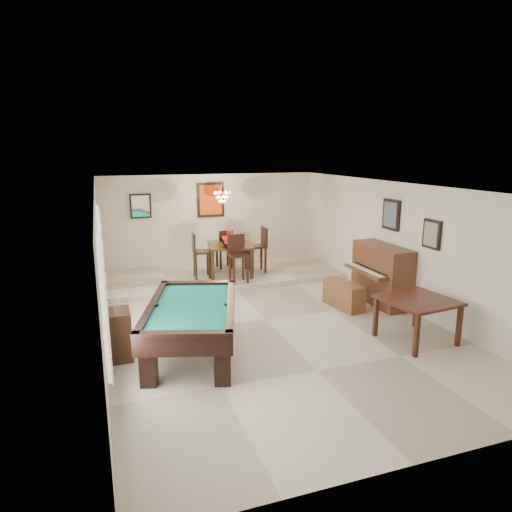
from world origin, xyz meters
TOP-DOWN VIEW (x-y plane):
  - ground_plane at (0.00, 0.00)m, footprint 6.00×9.00m
  - wall_back at (0.00, 4.50)m, footprint 6.00×0.04m
  - wall_front at (0.00, -4.50)m, footprint 6.00×0.04m
  - wall_left at (-3.00, 0.00)m, footprint 0.04×9.00m
  - wall_right at (3.00, 0.00)m, footprint 0.04×9.00m
  - ceiling at (0.00, 0.00)m, footprint 6.00×9.00m
  - dining_step at (0.00, 3.25)m, footprint 6.00×2.50m
  - window_left_front at (-2.97, -2.20)m, footprint 0.06×1.00m
  - window_left_rear at (-2.97, 0.60)m, footprint 0.06×1.00m
  - pool_table at (-1.66, -1.06)m, footprint 2.02×2.78m
  - square_table at (2.11, -1.80)m, footprint 1.24×1.24m
  - upright_piano at (2.55, 0.14)m, footprint 0.86×1.53m
  - piano_bench at (1.79, 0.13)m, footprint 0.52×1.03m
  - apothecary_chest at (-2.78, -0.83)m, footprint 0.35×0.53m
  - dining_table at (0.14, 3.01)m, footprint 1.27×1.27m
  - flower_vase at (0.14, 3.01)m, footprint 0.16×0.16m
  - dining_chair_south at (0.14, 2.27)m, footprint 0.43×0.43m
  - dining_chair_north at (0.17, 3.76)m, footprint 0.42×0.42m
  - dining_chair_west at (-0.61, 2.96)m, footprint 0.45×0.45m
  - dining_chair_east at (0.87, 3.04)m, footprint 0.45×0.45m
  - chandelier at (0.00, 3.20)m, footprint 0.44×0.44m
  - back_painting at (0.00, 4.46)m, footprint 0.75×0.06m
  - back_mirror at (-1.90, 4.46)m, footprint 0.55×0.06m
  - right_picture_upper at (2.96, 0.30)m, footprint 0.06×0.55m
  - right_picture_lower at (2.96, -1.00)m, footprint 0.06×0.45m

SIDE VIEW (x-z plane):
  - ground_plane at x=0.00m, z-range -0.02..0.00m
  - dining_step at x=0.00m, z-range 0.00..0.12m
  - piano_bench at x=1.79m, z-range 0.00..0.55m
  - square_table at x=2.11m, z-range 0.00..0.77m
  - apothecary_chest at x=-2.78m, z-range 0.00..0.79m
  - pool_table at x=-1.66m, z-range 0.00..0.83m
  - dining_table at x=0.14m, z-range 0.12..1.03m
  - upright_piano at x=2.55m, z-range 0.00..1.28m
  - dining_chair_north at x=0.17m, z-range 0.12..1.17m
  - dining_chair_west at x=-0.61m, z-range 0.12..1.26m
  - dining_chair_south at x=0.14m, z-range 0.12..1.27m
  - dining_chair_east at x=0.87m, z-range 0.12..1.30m
  - flower_vase at x=0.14m, z-range 1.03..1.28m
  - wall_back at x=0.00m, z-range 0.00..2.60m
  - wall_front at x=0.00m, z-range 0.00..2.60m
  - wall_left at x=-3.00m, z-range 0.00..2.60m
  - wall_right at x=3.00m, z-range 0.00..2.60m
  - window_left_front at x=-2.97m, z-range 0.55..2.25m
  - window_left_rear at x=-2.97m, z-range 0.55..2.25m
  - right_picture_lower at x=2.96m, z-range 1.42..1.98m
  - back_mirror at x=-1.90m, z-range 1.48..2.12m
  - back_painting at x=0.00m, z-range 1.42..2.38m
  - right_picture_upper at x=2.96m, z-range 1.57..2.23m
  - chandelier at x=0.00m, z-range 1.90..2.50m
  - ceiling at x=0.00m, z-range 2.58..2.62m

